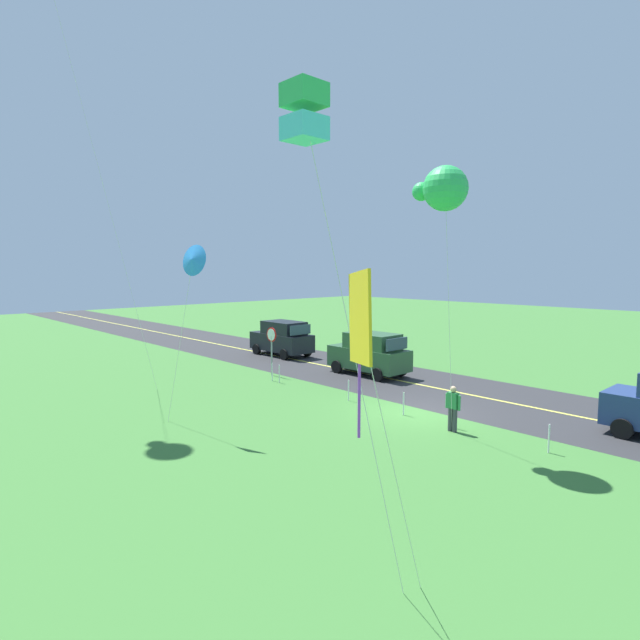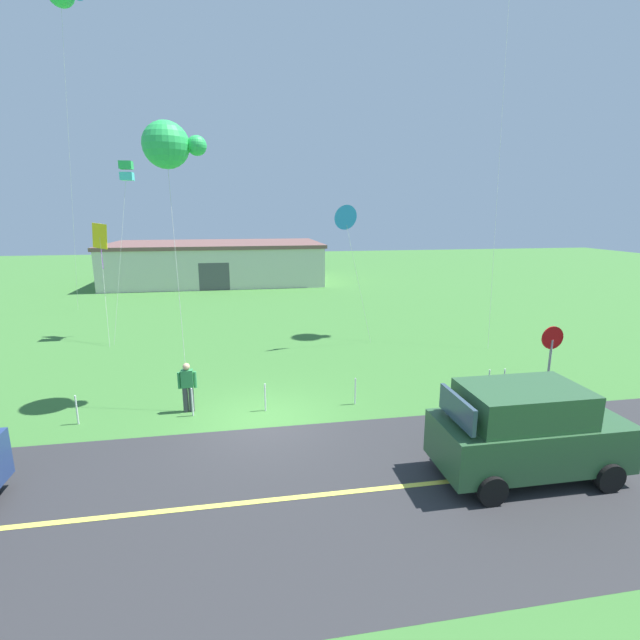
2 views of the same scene
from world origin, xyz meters
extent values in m
cube|color=#3D7533|center=(0.00, 0.00, -0.05)|extent=(120.00, 120.00, 0.10)
cube|color=#2D2D30|center=(0.00, -4.00, 0.00)|extent=(120.00, 7.00, 0.00)
cube|color=#E5E04C|center=(0.00, -4.00, 0.01)|extent=(120.00, 0.16, 0.00)
cube|color=#2D5633|center=(6.04, -4.01, 0.89)|extent=(4.40, 1.90, 1.10)
cube|color=#2D5633|center=(5.79, -4.01, 1.84)|extent=(2.73, 1.75, 0.80)
cube|color=#334756|center=(6.88, -4.01, 1.84)|extent=(0.10, 1.62, 0.64)
cube|color=#334756|center=(4.17, -4.01, 1.84)|extent=(0.10, 1.62, 0.60)
cylinder|color=black|center=(7.47, -3.06, 0.34)|extent=(0.68, 0.22, 0.68)
cylinder|color=black|center=(7.47, -4.96, 0.34)|extent=(0.68, 0.22, 0.68)
cylinder|color=black|center=(4.61, -3.06, 0.34)|extent=(0.68, 0.22, 0.68)
cylinder|color=black|center=(4.61, -4.96, 0.34)|extent=(0.68, 0.22, 0.68)
cylinder|color=gray|center=(9.37, -0.10, 1.05)|extent=(0.08, 0.08, 2.10)
cylinder|color=red|center=(9.37, -0.10, 2.18)|extent=(0.76, 0.04, 0.76)
cylinder|color=white|center=(9.37, -0.07, 2.18)|extent=(0.62, 0.01, 0.62)
cylinder|color=#3F3F47|center=(-2.36, 1.05, 0.41)|extent=(0.16, 0.16, 0.82)
cylinder|color=#3F3F47|center=(-2.18, 1.05, 0.41)|extent=(0.16, 0.16, 0.82)
cube|color=#338C4C|center=(-2.27, 1.05, 1.10)|extent=(0.36, 0.22, 0.56)
cylinder|color=#338C4C|center=(-2.51, 1.05, 1.05)|extent=(0.10, 0.10, 0.52)
cylinder|color=#338C4C|center=(-2.03, 1.05, 1.05)|extent=(0.10, 0.10, 0.52)
sphere|color=#D8AD84|center=(-2.27, 1.05, 1.49)|extent=(0.22, 0.22, 0.22)
cylinder|color=silver|center=(-2.42, 1.67, 4.05)|extent=(0.31, 1.25, 8.11)
sphere|color=green|center=(-2.56, 2.28, 8.11)|extent=(1.40, 1.40, 1.40)
sphere|color=green|center=(-1.66, 2.28, 8.11)|extent=(0.60, 0.60, 0.60)
cylinder|color=silver|center=(4.86, 7.51, 2.96)|extent=(1.45, 0.39, 5.93)
cone|color=#2D8CE5|center=(4.14, 7.33, 5.93)|extent=(1.16, 0.64, 1.11)
cylinder|color=silver|center=(-6.07, 10.11, 4.01)|extent=(1.00, 1.42, 8.03)
cube|color=green|center=(-5.58, 10.81, 8.27)|extent=(0.56, 0.56, 0.36)
cube|color=#4CD8D8|center=(-5.58, 10.81, 7.77)|extent=(0.56, 0.56, 0.36)
cylinder|color=silver|center=(-10.13, 17.48, 8.74)|extent=(1.57, 1.45, 17.49)
cylinder|color=silver|center=(-6.94, 10.17, 2.50)|extent=(0.55, 2.26, 5.01)
cube|color=yellow|center=(-7.21, 11.30, 5.00)|extent=(0.88, 0.56, 1.28)
cylinder|color=purple|center=(-7.21, 11.30, 4.10)|extent=(0.04, 0.04, 1.40)
cylinder|color=silver|center=(11.36, 7.45, 8.88)|extent=(1.54, 3.46, 17.77)
cube|color=beige|center=(-2.59, 29.44, 1.60)|extent=(18.00, 10.00, 3.20)
cube|color=brown|center=(-2.59, 29.44, 3.35)|extent=(18.36, 10.20, 0.30)
cube|color=#4C4C51|center=(-2.59, 24.49, 1.10)|extent=(2.40, 0.12, 2.20)
cylinder|color=silver|center=(-5.43, 0.70, 0.45)|extent=(0.05, 0.05, 0.90)
cylinder|color=silver|center=(-2.12, 0.70, 0.45)|extent=(0.05, 0.05, 0.90)
cylinder|color=silver|center=(0.11, 0.70, 0.45)|extent=(0.05, 0.05, 0.90)
cylinder|color=silver|center=(3.03, 0.70, 0.45)|extent=(0.05, 0.05, 0.90)
cylinder|color=silver|center=(7.74, 0.70, 0.45)|extent=(0.05, 0.05, 0.90)
cylinder|color=silver|center=(8.31, 0.70, 0.45)|extent=(0.05, 0.05, 0.90)
camera|label=1|loc=(-11.63, 16.17, 5.64)|focal=28.58mm
camera|label=2|loc=(-0.50, -12.89, 6.14)|focal=25.74mm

